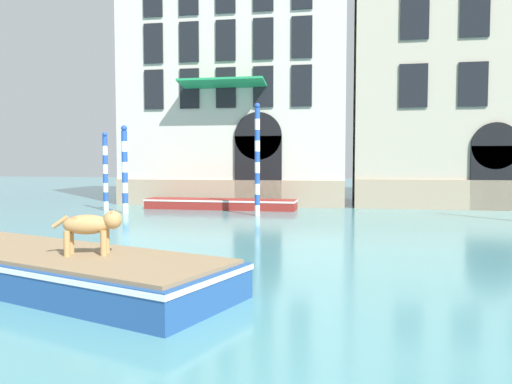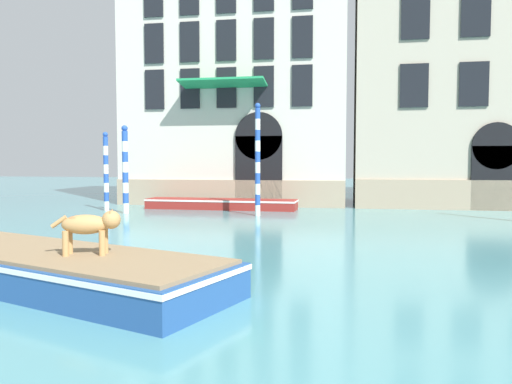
{
  "view_description": "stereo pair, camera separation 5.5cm",
  "coord_description": "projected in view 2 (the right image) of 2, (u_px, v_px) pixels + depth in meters",
  "views": [
    {
      "loc": [
        8.05,
        -3.1,
        2.2
      ],
      "look_at": [
        5.29,
        12.67,
        1.2
      ],
      "focal_mm": 35.0,
      "sensor_mm": 36.0,
      "label": 1
    },
    {
      "loc": [
        8.1,
        -3.09,
        2.2
      ],
      "look_at": [
        5.29,
        12.67,
        1.2
      ],
      "focal_mm": 35.0,
      "sensor_mm": 36.0,
      "label": 2
    }
  ],
  "objects": [
    {
      "name": "dog_on_deck",
      "position": [
        90.0,
        225.0,
        8.37
      ],
      "size": [
        1.13,
        0.53,
        0.77
      ],
      "rotation": [
        0.0,
        0.0,
        0.26
      ],
      "color": "tan",
      "rests_on": "boat_foreground"
    },
    {
      "name": "palazzo_right",
      "position": [
        488.0,
        19.0,
        24.41
      ],
      "size": [
        12.64,
        6.13,
        18.31
      ],
      "color": "#B2A893",
      "rests_on": "ground_plane"
    },
    {
      "name": "boat_moored_near_palazzo",
      "position": [
        221.0,
        204.0,
        22.78
      ],
      "size": [
        6.98,
        1.52,
        0.46
      ],
      "rotation": [
        0.0,
        0.0,
        -0.03
      ],
      "color": "maroon",
      "rests_on": "ground_plane"
    },
    {
      "name": "palazzo_left",
      "position": [
        240.0,
        59.0,
        26.67
      ],
      "size": [
        11.32,
        7.4,
        15.33
      ],
      "color": "beige",
      "rests_on": "ground_plane"
    },
    {
      "name": "boat_foreground",
      "position": [
        43.0,
        265.0,
        8.93
      ],
      "size": [
        7.69,
        4.56,
        0.62
      ],
      "rotation": [
        0.0,
        0.0,
        -0.35
      ],
      "color": "#234C8C",
      "rests_on": "ground_plane"
    },
    {
      "name": "mooring_pole_1",
      "position": [
        106.0,
        171.0,
        21.99
      ],
      "size": [
        0.22,
        0.22,
        3.48
      ],
      "color": "white",
      "rests_on": "ground_plane"
    },
    {
      "name": "mooring_pole_2",
      "position": [
        125.0,
        169.0,
        20.78
      ],
      "size": [
        0.25,
        0.25,
        3.68
      ],
      "color": "white",
      "rests_on": "ground_plane"
    },
    {
      "name": "mooring_pole_0",
      "position": [
        258.0,
        159.0,
        19.86
      ],
      "size": [
        0.22,
        0.22,
        4.49
      ],
      "color": "white",
      "rests_on": "ground_plane"
    }
  ]
}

